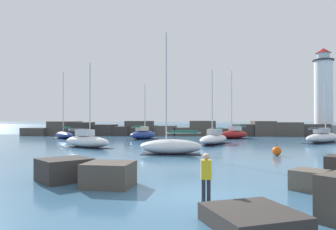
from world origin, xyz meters
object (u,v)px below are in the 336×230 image
(person_on_rocks, at_px, (206,175))
(sailboat_moored_3, at_px, (234,134))
(sailboat_moored_5, at_px, (87,141))
(sailboat_moored_0, at_px, (323,137))
(sailboat_moored_2, at_px, (64,135))
(sailboat_moored_8, at_px, (171,146))
(sailboat_moored_7, at_px, (143,134))
(mooring_buoy_orange_near, at_px, (277,151))
(sailboat_moored_6, at_px, (214,139))
(lighthouse, at_px, (323,97))

(person_on_rocks, bearing_deg, sailboat_moored_3, 79.22)
(sailboat_moored_5, bearing_deg, sailboat_moored_0, 15.65)
(sailboat_moored_2, bearing_deg, sailboat_moored_8, -51.55)
(sailboat_moored_0, distance_m, sailboat_moored_7, 24.02)
(sailboat_moored_2, xyz_separation_m, sailboat_moored_3, (25.50, 0.68, 0.14))
(sailboat_moored_5, distance_m, sailboat_moored_8, 10.80)
(sailboat_moored_5, height_order, mooring_buoy_orange_near, sailboat_moored_5)
(sailboat_moored_2, bearing_deg, person_on_rocks, -63.67)
(sailboat_moored_2, height_order, sailboat_moored_7, sailboat_moored_2)
(sailboat_moored_6, relative_size, sailboat_moored_8, 0.84)
(mooring_buoy_orange_near, bearing_deg, lighthouse, 61.12)
(lighthouse, relative_size, sailboat_moored_3, 1.52)
(person_on_rocks, bearing_deg, sailboat_moored_0, 60.38)
(sailboat_moored_0, bearing_deg, lighthouse, 66.41)
(sailboat_moored_2, distance_m, sailboat_moored_3, 25.51)
(sailboat_moored_5, bearing_deg, sailboat_moored_7, 72.65)
(sailboat_moored_7, bearing_deg, sailboat_moored_0, -14.88)
(sailboat_moored_5, height_order, sailboat_moored_6, sailboat_moored_5)
(sailboat_moored_6, bearing_deg, lighthouse, 43.27)
(sailboat_moored_0, distance_m, sailboat_moored_6, 14.19)
(sailboat_moored_3, xyz_separation_m, person_on_rocks, (-7.18, -37.70, 0.29))
(sailboat_moored_0, distance_m, sailboat_moored_8, 23.15)
(sailboat_moored_0, height_order, sailboat_moored_3, sailboat_moored_3)
(sailboat_moored_2, xyz_separation_m, sailboat_moored_7, (12.06, -1.04, 0.13))
(sailboat_moored_2, relative_size, person_on_rocks, 5.64)
(mooring_buoy_orange_near, bearing_deg, sailboat_moored_6, 108.38)
(sailboat_moored_7, relative_size, person_on_rocks, 4.53)
(sailboat_moored_5, xyz_separation_m, sailboat_moored_8, (8.94, -6.05, -0.04))
(lighthouse, xyz_separation_m, person_on_rocks, (-24.45, -47.00, -5.80))
(lighthouse, bearing_deg, sailboat_moored_6, -136.73)
(lighthouse, xyz_separation_m, sailboat_moored_3, (-17.28, -9.30, -6.09))
(mooring_buoy_orange_near, bearing_deg, sailboat_moored_3, 89.38)
(sailboat_moored_2, xyz_separation_m, person_on_rocks, (18.32, -37.02, 0.43))
(sailboat_moored_7, relative_size, mooring_buoy_orange_near, 8.56)
(sailboat_moored_7, bearing_deg, lighthouse, 19.73)
(sailboat_moored_7, xyz_separation_m, mooring_buoy_orange_near, (13.20, -20.75, -0.34))
(mooring_buoy_orange_near, bearing_deg, sailboat_moored_0, 55.51)
(sailboat_moored_0, bearing_deg, sailboat_moored_6, -168.04)
(sailboat_moored_5, distance_m, person_on_rocks, 24.51)
(sailboat_moored_2, bearing_deg, mooring_buoy_orange_near, -40.78)
(sailboat_moored_7, distance_m, mooring_buoy_orange_near, 24.59)
(sailboat_moored_2, bearing_deg, sailboat_moored_7, -4.94)
(sailboat_moored_7, bearing_deg, sailboat_moored_2, 175.06)
(sailboat_moored_2, relative_size, sailboat_moored_6, 1.16)
(sailboat_moored_3, distance_m, person_on_rocks, 38.38)
(sailboat_moored_5, xyz_separation_m, mooring_buoy_orange_near, (17.54, -6.86, -0.33))
(sailboat_moored_3, height_order, sailboat_moored_7, sailboat_moored_3)
(sailboat_moored_2, xyz_separation_m, sailboat_moored_8, (16.66, -20.98, 0.09))
(sailboat_moored_2, distance_m, person_on_rocks, 41.31)
(sailboat_moored_3, height_order, sailboat_moored_8, sailboat_moored_8)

